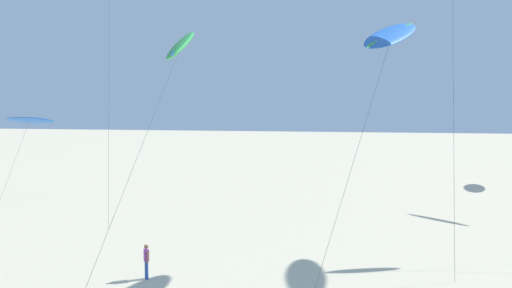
{
  "coord_description": "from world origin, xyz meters",
  "views": [
    {
      "loc": [
        8.9,
        -3.34,
        8.67
      ],
      "look_at": [
        3.99,
        24.12,
        6.52
      ],
      "focal_mm": 42.44,
      "sensor_mm": 36.0,
      "label": 1
    }
  ],
  "objects": [
    {
      "name": "flying_kite_4",
      "position": [
        -19.15,
        43.86,
        6.74
      ],
      "size": [
        7.15,
        12.25,
        7.2
      ],
      "color": "blue",
      "rests_on": "ground"
    },
    {
      "name": "person_near_left",
      "position": [
        -1.26,
        23.65,
        0.92
      ],
      "size": [
        0.33,
        0.44,
        1.67
      ],
      "color": "#284CA3",
      "rests_on": "ground"
    },
    {
      "name": "flying_kite_0",
      "position": [
        -1.04,
        28.81,
        11.55
      ],
      "size": [
        3.35,
        12.77,
        13.08
      ],
      "color": "green",
      "rests_on": "ground"
    },
    {
      "name": "flying_kite_9",
      "position": [
        10.25,
        29.03,
        11.91
      ],
      "size": [
        5.44,
        9.84,
        13.22
      ],
      "color": "blue",
      "rests_on": "ground"
    }
  ]
}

